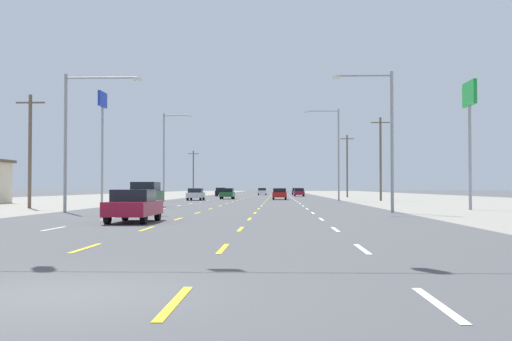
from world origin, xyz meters
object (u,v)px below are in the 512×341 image
object	(u,v)px
sedan_inner_left_far	(227,193)
sedan_center_turn_distant_a	(262,191)
sedan_inner_left_nearest	(134,205)
streetlight_right_row_0	(385,130)
sedan_far_right_farthest	(299,192)
sedan_far_right_distant_b	(296,191)
sedan_far_left_mid	(196,194)
streetlight_left_row_0	(75,130)
streetlight_right_row_1	(335,148)
suv_far_left_near	(146,194)
streetlight_left_row_1	(166,151)
pole_sign_right_row_1	(470,109)
pole_sign_left_row_1	(102,118)
hatchback_far_left_farther	(221,192)
sedan_inner_right_midfar	(280,194)

from	to	relation	value
sedan_inner_left_far	sedan_center_turn_distant_a	size ratio (longest dim) A/B	1.00
sedan_inner_left_nearest	streetlight_right_row_0	bearing A→B (deg)	40.57
sedan_far_right_farthest	streetlight_right_row_0	bearing A→B (deg)	-87.76
sedan_far_right_distant_b	sedan_far_right_farthest	bearing A→B (deg)	-90.42
sedan_far_left_mid	streetlight_left_row_0	world-z (taller)	streetlight_left_row_0
sedan_inner_left_nearest	streetlight_right_row_1	xyz separation A→B (m)	(13.04, 45.38, 5.35)
suv_far_left_near	sedan_inner_left_far	distance (m)	36.99
sedan_inner_left_far	sedan_far_right_farthest	bearing A→B (deg)	68.46
sedan_far_right_distant_b	streetlight_left_row_1	xyz separation A→B (m)	(-16.92, -63.49, 5.04)
streetlight_right_row_1	streetlight_left_row_1	bearing A→B (deg)	180.00
sedan_far_left_mid	streetlight_right_row_1	xyz separation A→B (m)	(16.64, -3.53, 5.35)
sedan_center_turn_distant_a	pole_sign_right_row_1	bearing A→B (deg)	-79.34
sedan_inner_left_nearest	streetlight_right_row_0	distance (m)	17.67
suv_far_left_near	sedan_far_left_mid	size ratio (longest dim) A/B	1.09
pole_sign_left_row_1	streetlight_right_row_1	distance (m)	26.89
sedan_inner_left_far	hatchback_far_left_farther	world-z (taller)	hatchback_far_left_farther
sedan_inner_left_nearest	sedan_far_right_farthest	distance (m)	85.19
streetlight_left_row_0	streetlight_right_row_0	world-z (taller)	streetlight_right_row_0
hatchback_far_left_farther	pole_sign_right_row_1	world-z (taller)	pole_sign_right_row_1
sedan_inner_left_nearest	suv_far_left_near	world-z (taller)	suv_far_left_near
sedan_center_turn_distant_a	pole_sign_left_row_1	size ratio (longest dim) A/B	0.42
sedan_far_left_mid	streetlight_right_row_1	size ratio (longest dim) A/B	0.42
sedan_inner_left_nearest	sedan_far_right_distant_b	distance (m)	109.35
sedan_inner_left_far	pole_sign_left_row_1	xyz separation A→B (m)	(-10.13, -25.02, 7.50)
hatchback_far_left_farther	sedan_inner_right_midfar	bearing A→B (deg)	-71.60
hatchback_far_left_farther	sedan_far_right_distant_b	xyz separation A→B (m)	(14.07, 24.38, -0.03)
sedan_inner_left_far	streetlight_right_row_1	distance (m)	19.06
hatchback_far_left_farther	pole_sign_left_row_1	xyz separation A→B (m)	(-6.84, -51.78, 7.47)
pole_sign_left_row_1	sedan_inner_left_far	bearing A→B (deg)	67.96
sedan_inner_right_midfar	sedan_center_turn_distant_a	world-z (taller)	same
sedan_center_turn_distant_a	suv_far_left_near	bearing A→B (deg)	-94.70
sedan_inner_left_far	streetlight_right_row_1	bearing A→B (deg)	-42.47
sedan_center_turn_distant_a	sedan_far_right_distant_b	bearing A→B (deg)	25.73
sedan_center_turn_distant_a	streetlight_right_row_0	world-z (taller)	streetlight_right_row_0
sedan_inner_left_nearest	sedan_far_left_mid	world-z (taller)	same
suv_far_left_near	sedan_center_turn_distant_a	xyz separation A→B (m)	(6.95, 84.50, -0.27)
sedan_inner_left_nearest	sedan_inner_left_far	world-z (taller)	same
sedan_inner_left_nearest	streetlight_left_row_0	xyz separation A→B (m)	(-6.29, 11.15, 4.41)
streetlight_right_row_0	sedan_far_right_distant_b	bearing A→B (deg)	91.58
suv_far_left_near	sedan_inner_left_far	world-z (taller)	suv_far_left_near
sedan_inner_left_far	streetlight_left_row_0	xyz separation A→B (m)	(-5.84, -46.58, 4.41)
sedan_inner_left_nearest	streetlight_left_row_0	size ratio (longest dim) A/B	0.52
hatchback_far_left_farther	pole_sign_left_row_1	size ratio (longest dim) A/B	0.36
sedan_inner_left_nearest	streetlight_left_row_1	bearing A→B (deg)	98.26
pole_sign_left_row_1	streetlight_left_row_0	size ratio (longest dim) A/B	1.25
pole_sign_left_row_1	sedan_far_right_farthest	bearing A→B (deg)	68.22
sedan_inner_left_far	sedan_far_left_mid	bearing A→B (deg)	-109.63
sedan_inner_left_far	sedan_far_right_distant_b	distance (m)	52.26
sedan_inner_right_midfar	streetlight_left_row_0	bearing A→B (deg)	-107.00
sedan_far_right_farthest	pole_sign_right_row_1	xyz separation A→B (m)	(9.65, -67.93, 6.28)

